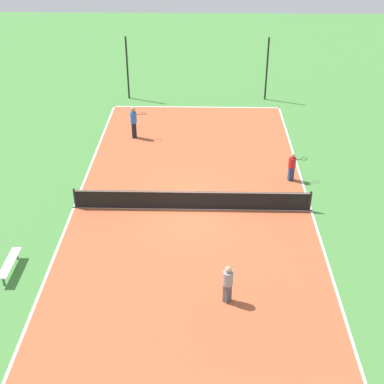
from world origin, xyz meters
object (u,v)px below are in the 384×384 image
player_coach_red (292,165)px  player_near_blue (134,120)px  player_baseline_gray (228,282)px  tennis_ball_near_net (279,141)px  fence_post_back_right (267,69)px  fence_post_back_left (127,68)px  tennis_net (192,200)px  bench (10,263)px

player_coach_red → player_near_blue: (-8.25, 4.78, 0.25)m
player_baseline_gray → player_near_blue: 14.40m
player_baseline_gray → tennis_ball_near_net: bearing=-152.2°
fence_post_back_right → player_coach_red: bearing=-88.8°
player_baseline_gray → fence_post_back_right: 20.17m
player_near_blue → fence_post_back_left: size_ratio=0.44×
tennis_net → player_baseline_gray: size_ratio=6.97×
player_near_blue → player_coach_red: bearing=-44.9°
fence_post_back_left → fence_post_back_right: 9.12m
fence_post_back_left → player_near_blue: bearing=-80.1°
bench → fence_post_back_right: (11.29, 18.43, 1.67)m
player_baseline_gray → bench: bearing=-58.0°
player_near_blue → fence_post_back_right: 10.26m
fence_post_back_right → player_near_blue: bearing=-141.7°
bench → tennis_ball_near_net: 16.43m
player_coach_red → player_near_blue: 9.53m
bench → player_near_blue: size_ratio=1.02×
fence_post_back_right → player_baseline_gray: bearing=-99.1°
fence_post_back_left → tennis_net: bearing=-71.8°
player_coach_red → fence_post_back_right: (-0.23, 11.10, 1.24)m
player_baseline_gray → fence_post_back_right: bearing=-147.0°
tennis_ball_near_net → fence_post_back_left: bearing=144.4°
player_baseline_gray → fence_post_back_left: fence_post_back_left is taller
player_baseline_gray → player_coach_red: 9.43m
player_near_blue → tennis_net: bearing=-80.2°
player_near_blue → tennis_ball_near_net: player_near_blue is taller
bench → player_coach_red: size_ratio=1.31×
tennis_net → player_coach_red: (4.79, 2.77, 0.32)m
tennis_net → player_baseline_gray: player_baseline_gray is taller
tennis_ball_near_net → player_coach_red: bearing=-89.3°
player_baseline_gray → fence_post_back_right: fence_post_back_right is taller
bench → fence_post_back_right: size_ratio=0.45×
player_coach_red → player_near_blue: size_ratio=0.78×
tennis_net → bench: (-6.74, -4.56, -0.12)m
player_near_blue → tennis_ball_near_net: size_ratio=26.82×
player_baseline_gray → player_coach_red: bearing=-159.2°
player_baseline_gray → player_coach_red: player_baseline_gray is taller
tennis_ball_near_net → fence_post_back_right: bearing=91.5°
bench → fence_post_back_left: bearing=-6.7°
player_near_blue → fence_post_back_right: (8.02, 6.32, 0.98)m
tennis_ball_near_net → fence_post_back_left: 11.62m
tennis_net → fence_post_back_left: 14.68m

